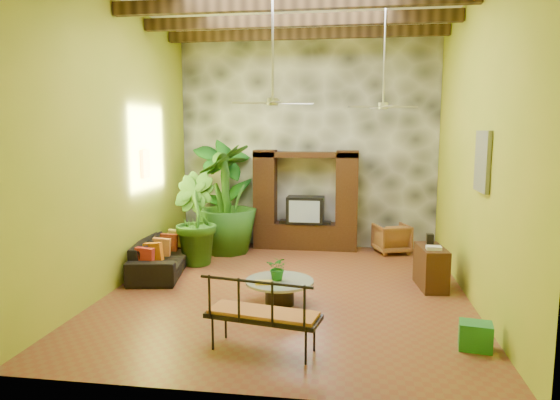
% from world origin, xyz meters
% --- Properties ---
extents(ground, '(7.00, 7.00, 0.00)m').
position_xyz_m(ground, '(0.00, 0.00, 0.00)').
color(ground, brown).
rests_on(ground, ground).
extents(back_wall, '(6.00, 0.02, 5.00)m').
position_xyz_m(back_wall, '(0.00, 3.50, 2.50)').
color(back_wall, '#98AD27').
rests_on(back_wall, ground).
extents(left_wall, '(0.02, 7.00, 5.00)m').
position_xyz_m(left_wall, '(-3.00, 0.00, 2.50)').
color(left_wall, '#98AD27').
rests_on(left_wall, ground).
extents(right_wall, '(0.02, 7.00, 5.00)m').
position_xyz_m(right_wall, '(3.00, 0.00, 2.50)').
color(right_wall, '#98AD27').
rests_on(right_wall, ground).
extents(stone_accent_wall, '(5.98, 0.10, 4.98)m').
position_xyz_m(stone_accent_wall, '(0.00, 3.44, 2.50)').
color(stone_accent_wall, '#3A3C42').
rests_on(stone_accent_wall, ground).
extents(ceiling_beams, '(5.95, 5.36, 0.22)m').
position_xyz_m(ceiling_beams, '(0.00, 0.00, 4.78)').
color(ceiling_beams, '#3F2914').
rests_on(ceiling_beams, ceiling).
extents(entertainment_center, '(2.40, 0.55, 2.30)m').
position_xyz_m(entertainment_center, '(0.00, 3.14, 0.97)').
color(entertainment_center, '#33180E').
rests_on(entertainment_center, ground).
extents(ceiling_fan_front, '(1.28, 1.28, 1.86)m').
position_xyz_m(ceiling_fan_front, '(-0.20, -0.40, 3.40)').
color(ceiling_fan_front, silver).
rests_on(ceiling_fan_front, ceiling).
extents(ceiling_fan_back, '(1.28, 1.28, 1.86)m').
position_xyz_m(ceiling_fan_back, '(1.60, 1.20, 3.40)').
color(ceiling_fan_back, silver).
rests_on(ceiling_fan_back, ceiling).
extents(wall_art_mask, '(0.06, 0.32, 0.55)m').
position_xyz_m(wall_art_mask, '(-2.96, 1.00, 2.10)').
color(wall_art_mask, '#F2A41C').
rests_on(wall_art_mask, left_wall).
extents(wall_art_painting, '(0.06, 0.70, 0.90)m').
position_xyz_m(wall_art_painting, '(2.96, -0.60, 2.30)').
color(wall_art_painting, teal).
rests_on(wall_art_painting, right_wall).
extents(sofa, '(1.23, 2.34, 0.65)m').
position_xyz_m(sofa, '(-2.59, 0.77, 0.32)').
color(sofa, black).
rests_on(sofa, ground).
extents(wicker_armchair, '(0.91, 0.92, 0.67)m').
position_xyz_m(wicker_armchair, '(1.97, 2.99, 0.33)').
color(wicker_armchair, brown).
rests_on(wicker_armchair, ground).
extents(tall_plant_a, '(1.65, 1.38, 2.67)m').
position_xyz_m(tall_plant_a, '(-1.95, 3.15, 1.33)').
color(tall_plant_a, '#185C1A').
rests_on(tall_plant_a, ground).
extents(tall_plant_b, '(1.34, 1.32, 1.90)m').
position_xyz_m(tall_plant_b, '(-2.16, 1.46, 0.95)').
color(tall_plant_b, '#265717').
rests_on(tall_plant_b, ground).
extents(tall_plant_c, '(1.67, 1.67, 2.45)m').
position_xyz_m(tall_plant_c, '(-1.72, 2.50, 1.22)').
color(tall_plant_c, '#245616').
rests_on(tall_plant_c, ground).
extents(coffee_table, '(1.09, 1.09, 0.40)m').
position_xyz_m(coffee_table, '(-0.04, -0.73, 0.26)').
color(coffee_table, black).
rests_on(coffee_table, ground).
extents(centerpiece_plant, '(0.40, 0.36, 0.38)m').
position_xyz_m(centerpiece_plant, '(-0.07, -0.71, 0.59)').
color(centerpiece_plant, '#1B6A1F').
rests_on(centerpiece_plant, coffee_table).
extents(yellow_tray, '(0.30, 0.24, 0.03)m').
position_xyz_m(yellow_tray, '(-0.26, -0.94, 0.41)').
color(yellow_tray, yellow).
rests_on(yellow_tray, coffee_table).
extents(iron_bench, '(1.50, 0.79, 0.57)m').
position_xyz_m(iron_bench, '(-0.00, -2.50, 0.54)').
color(iron_bench, black).
rests_on(iron_bench, ground).
extents(side_console, '(0.51, 0.96, 0.73)m').
position_xyz_m(side_console, '(2.47, 0.50, 0.37)').
color(side_console, '#3A1912').
rests_on(side_console, ground).
extents(green_bin, '(0.44, 0.36, 0.35)m').
position_xyz_m(green_bin, '(2.65, -2.00, 0.17)').
color(green_bin, '#1C6B37').
rests_on(green_bin, ground).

